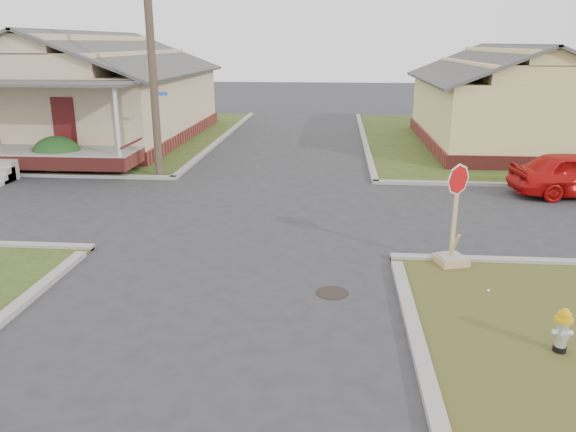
{
  "coord_description": "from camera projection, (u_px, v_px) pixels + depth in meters",
  "views": [
    {
      "loc": [
        2.2,
        -10.64,
        4.73
      ],
      "look_at": [
        1.19,
        1.0,
        1.1
      ],
      "focal_mm": 35.0,
      "sensor_mm": 36.0,
      "label": 1
    }
  ],
  "objects": [
    {
      "name": "ground",
      "position": [
        227.0,
        279.0,
        11.71
      ],
      "size": [
        120.0,
        120.0,
        0.0
      ],
      "primitive_type": "plane",
      "color": "#2B2B2D",
      "rests_on": "ground"
    },
    {
      "name": "verge_far_left",
      "position": [
        51.0,
        134.0,
        29.9
      ],
      "size": [
        19.0,
        19.0,
        0.05
      ],
      "primitive_type": "cube",
      "color": "#2E3F16",
      "rests_on": "ground"
    },
    {
      "name": "curbs",
      "position": [
        259.0,
        210.0,
        16.47
      ],
      "size": [
        80.0,
        40.0,
        0.12
      ],
      "primitive_type": null,
      "color": "gray",
      "rests_on": "ground"
    },
    {
      "name": "manhole",
      "position": [
        332.0,
        293.0,
        11.05
      ],
      "size": [
        0.64,
        0.64,
        0.01
      ],
      "primitive_type": "cylinder",
      "color": "black",
      "rests_on": "ground"
    },
    {
      "name": "corner_house",
      "position": [
        90.0,
        94.0,
        27.73
      ],
      "size": [
        10.1,
        15.5,
        5.3
      ],
      "color": "maroon",
      "rests_on": "ground"
    },
    {
      "name": "side_house_yellow",
      "position": [
        506.0,
        99.0,
        25.93
      ],
      "size": [
        7.6,
        11.6,
        4.7
      ],
      "color": "maroon",
      "rests_on": "ground"
    },
    {
      "name": "utility_pole",
      "position": [
        151.0,
        44.0,
        19.14
      ],
      "size": [
        1.8,
        0.28,
        9.0
      ],
      "color": "#463328",
      "rests_on": "ground"
    },
    {
      "name": "fire_hydrant",
      "position": [
        563.0,
        328.0,
        8.76
      ],
      "size": [
        0.28,
        0.28,
        0.75
      ],
      "rotation": [
        0.0,
        0.0,
        -0.04
      ],
      "color": "black",
      "rests_on": "ground"
    },
    {
      "name": "stop_sign",
      "position": [
        452.0,
        243.0,
        12.26
      ],
      "size": [
        0.64,
        0.62,
        2.25
      ],
      "rotation": [
        0.0,
        0.0,
        0.31
      ],
      "color": "tan",
      "rests_on": "ground"
    },
    {
      "name": "hedge_right",
      "position": [
        57.0,
        155.0,
        21.04
      ],
      "size": [
        1.64,
        1.34,
        1.25
      ],
      "primitive_type": "ellipsoid",
      "color": "#193E16",
      "rests_on": "verge_far_left"
    }
  ]
}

